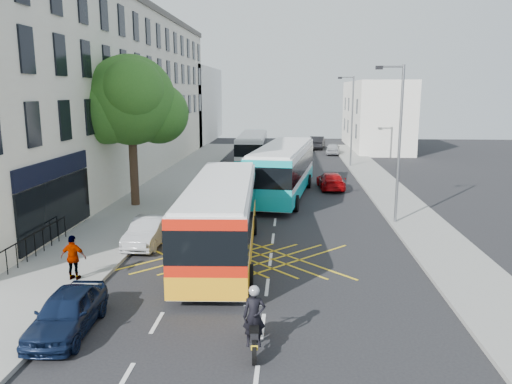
% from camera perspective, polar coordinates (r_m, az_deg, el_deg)
% --- Properties ---
extents(ground, '(120.00, 120.00, 0.00)m').
position_cam_1_polar(ground, '(15.38, 0.76, -15.06)').
color(ground, black).
rests_on(ground, ground).
extents(pavement_left, '(5.00, 70.00, 0.15)m').
position_cam_1_polar(pavement_left, '(30.94, -13.58, -1.53)').
color(pavement_left, gray).
rests_on(pavement_left, ground).
extents(pavement_right, '(3.00, 70.00, 0.15)m').
position_cam_1_polar(pavement_right, '(30.30, 16.69, -1.97)').
color(pavement_right, gray).
rests_on(pavement_right, ground).
extents(terrace_main, '(8.30, 45.00, 13.50)m').
position_cam_1_polar(terrace_main, '(40.97, -17.51, 10.81)').
color(terrace_main, beige).
rests_on(terrace_main, ground).
extents(terrace_far, '(8.00, 20.00, 10.00)m').
position_cam_1_polar(terrace_far, '(70.33, -8.33, 9.85)').
color(terrace_far, silver).
rests_on(terrace_far, ground).
extents(building_right, '(6.00, 18.00, 8.00)m').
position_cam_1_polar(building_right, '(62.65, 13.47, 8.55)').
color(building_right, silver).
rests_on(building_right, ground).
extents(street_tree, '(6.30, 5.70, 8.80)m').
position_cam_1_polar(street_tree, '(30.16, -14.18, 10.04)').
color(street_tree, '#382619').
rests_on(street_tree, pavement_left).
extents(lamp_near, '(1.45, 0.15, 8.00)m').
position_cam_1_polar(lamp_near, '(26.41, 15.90, 6.15)').
color(lamp_near, slate).
rests_on(lamp_near, pavement_right).
extents(lamp_far, '(1.45, 0.15, 8.00)m').
position_cam_1_polar(lamp_far, '(46.12, 10.81, 8.49)').
color(lamp_far, slate).
rests_on(lamp_far, pavement_right).
extents(railings, '(0.08, 5.60, 1.14)m').
position_cam_1_polar(railings, '(22.57, -23.95, -5.35)').
color(railings, black).
rests_on(railings, pavement_left).
extents(bus_near, '(3.24, 11.51, 3.20)m').
position_cam_1_polar(bus_near, '(21.03, -3.98, -2.82)').
color(bus_near, silver).
rests_on(bus_near, ground).
extents(bus_mid, '(4.39, 12.34, 3.40)m').
position_cam_1_polar(bus_mid, '(32.76, 3.11, 2.54)').
color(bus_mid, silver).
rests_on(bus_mid, ground).
extents(bus_far, '(2.71, 10.47, 2.94)m').
position_cam_1_polar(bus_far, '(47.11, -0.44, 5.00)').
color(bus_far, silver).
rests_on(bus_far, ground).
extents(motorbike, '(0.66, 2.09, 1.85)m').
position_cam_1_polar(motorbike, '(13.74, -0.21, -14.42)').
color(motorbike, black).
rests_on(motorbike, ground).
extents(parked_car_blue, '(1.64, 3.74, 1.25)m').
position_cam_1_polar(parked_car_blue, '(15.73, -20.78, -12.71)').
color(parked_car_blue, black).
rests_on(parked_car_blue, ground).
extents(parked_car_silver, '(1.49, 3.87, 1.26)m').
position_cam_1_polar(parked_car_silver, '(23.13, -12.20, -4.44)').
color(parked_car_silver, '#A1A4A9').
rests_on(parked_car_silver, ground).
extents(red_hatchback, '(1.94, 4.20, 1.19)m').
position_cam_1_polar(red_hatchback, '(35.86, 8.54, 1.28)').
color(red_hatchback, '#AE070A').
rests_on(red_hatchback, ground).
extents(distant_car_grey, '(2.81, 5.17, 1.38)m').
position_cam_1_polar(distant_car_grey, '(52.67, 0.27, 4.75)').
color(distant_car_grey, '#393A40').
rests_on(distant_car_grey, ground).
extents(distant_car_silver, '(1.87, 3.83, 1.26)m').
position_cam_1_polar(distant_car_silver, '(55.71, 8.78, 4.92)').
color(distant_car_silver, '#ABAEB3').
rests_on(distant_car_silver, ground).
extents(distant_car_dark, '(2.21, 4.78, 1.52)m').
position_cam_1_polar(distant_car_dark, '(60.83, 7.01, 5.64)').
color(distant_car_dark, black).
rests_on(distant_car_dark, ground).
extents(pedestrian_far, '(0.99, 0.47, 1.65)m').
position_cam_1_polar(pedestrian_far, '(19.29, -20.14, -7.05)').
color(pedestrian_far, gray).
rests_on(pedestrian_far, pavement_left).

